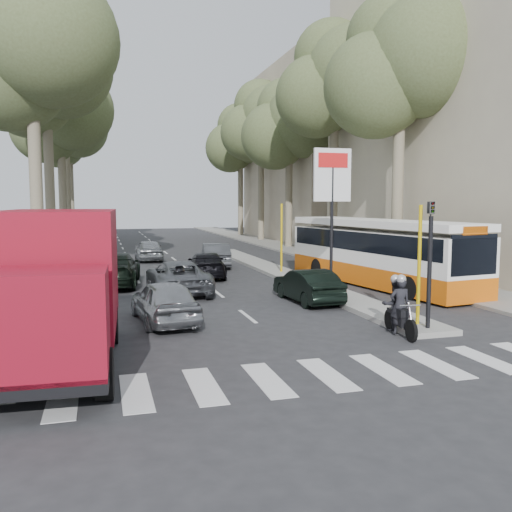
{
  "coord_description": "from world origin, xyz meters",
  "views": [
    {
      "loc": [
        -5.24,
        -14.15,
        3.58
      ],
      "look_at": [
        0.2,
        4.88,
        1.6
      ],
      "focal_mm": 38.0,
      "sensor_mm": 36.0,
      "label": 1
    }
  ],
  "objects_px": {
    "red_truck": "(57,285)",
    "motorcycle": "(397,306)",
    "city_bus": "(378,250)",
    "dark_hatchback": "(308,286)",
    "silver_hatchback": "(165,301)"
  },
  "relations": [
    {
      "from": "red_truck",
      "to": "motorcycle",
      "type": "xyz_separation_m",
      "value": [
        8.63,
        0.55,
        -1.04
      ]
    },
    {
      "from": "red_truck",
      "to": "city_bus",
      "type": "bearing_deg",
      "value": 37.46
    },
    {
      "from": "dark_hatchback",
      "to": "city_bus",
      "type": "xyz_separation_m",
      "value": [
        4.4,
        2.97,
        0.9
      ]
    },
    {
      "from": "silver_hatchback",
      "to": "dark_hatchback",
      "type": "bearing_deg",
      "value": -166.04
    },
    {
      "from": "dark_hatchback",
      "to": "city_bus",
      "type": "distance_m",
      "value": 5.39
    },
    {
      "from": "dark_hatchback",
      "to": "motorcycle",
      "type": "bearing_deg",
      "value": 93.71
    },
    {
      "from": "dark_hatchback",
      "to": "motorcycle",
      "type": "xyz_separation_m",
      "value": [
        0.62,
        -5.06,
        0.16
      ]
    },
    {
      "from": "silver_hatchback",
      "to": "motorcycle",
      "type": "relative_size",
      "value": 1.95
    },
    {
      "from": "city_bus",
      "to": "motorcycle",
      "type": "bearing_deg",
      "value": -123.06
    },
    {
      "from": "city_bus",
      "to": "motorcycle",
      "type": "relative_size",
      "value": 5.65
    },
    {
      "from": "dark_hatchback",
      "to": "red_truck",
      "type": "bearing_deg",
      "value": 31.7
    },
    {
      "from": "silver_hatchback",
      "to": "motorcycle",
      "type": "xyz_separation_m",
      "value": [
        5.92,
        -3.11,
        0.11
      ]
    },
    {
      "from": "red_truck",
      "to": "city_bus",
      "type": "relative_size",
      "value": 0.59
    },
    {
      "from": "red_truck",
      "to": "city_bus",
      "type": "height_order",
      "value": "red_truck"
    },
    {
      "from": "red_truck",
      "to": "motorcycle",
      "type": "distance_m",
      "value": 8.71
    }
  ]
}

